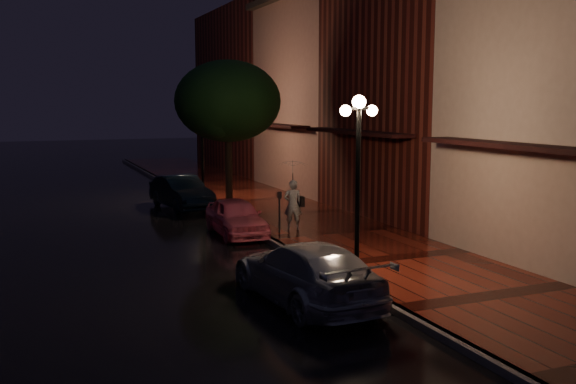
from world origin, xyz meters
name	(u,v)px	position (x,y,z in m)	size (l,w,h in m)	color
ground	(269,242)	(0.00, 0.00, 0.00)	(120.00, 120.00, 0.00)	black
sidewalk	(334,234)	(2.25, 0.00, 0.07)	(4.50, 60.00, 0.15)	#40110B
curb	(269,240)	(0.00, 0.00, 0.07)	(0.25, 60.00, 0.15)	#595451
storefront_mid	(426,69)	(7.00, 2.00, 5.50)	(5.00, 8.00, 11.00)	#511914
storefront_far	(330,98)	(7.00, 10.00, 4.50)	(5.00, 8.00, 9.00)	#8C5951
storefront_extra	(259,91)	(7.00, 20.00, 5.00)	(5.00, 12.00, 10.00)	#511914
streetlamp_near	(358,175)	(0.35, -5.00, 2.60)	(0.96, 0.36, 4.31)	black
streetlamp_far	(202,142)	(0.35, 9.00, 2.60)	(0.96, 0.36, 4.31)	black
street_tree	(228,104)	(0.61, 5.99, 4.24)	(4.16, 4.16, 5.80)	black
pink_car	(236,217)	(-0.60, 1.40, 0.61)	(1.43, 3.56, 1.21)	#EB6078
navy_car	(181,192)	(-1.01, 7.35, 0.67)	(1.42, 4.06, 1.34)	black
silver_car	(306,272)	(-1.42, -5.97, 0.66)	(1.86, 4.57, 1.33)	#939399
woman_with_umbrella	(293,184)	(1.17, 0.84, 1.67)	(0.96, 0.97, 2.30)	white
parking_meter	(279,208)	(0.59, 0.59, 0.95)	(0.13, 0.10, 1.33)	black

